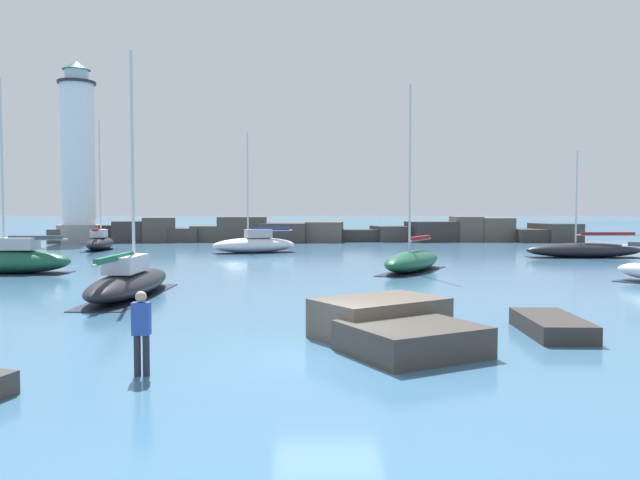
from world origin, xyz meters
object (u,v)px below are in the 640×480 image
sailboat_moored_3 (255,244)px  lighthouse (78,162)px  sailboat_moored_2 (584,250)px  person_on_rocks (141,328)px  sailboat_moored_1 (100,242)px  sailboat_moored_5 (14,260)px  sailboat_moored_0 (129,281)px  sailboat_moored_4 (412,260)px

sailboat_moored_3 → lighthouse: bearing=140.8°
sailboat_moored_3 → sailboat_moored_2: bearing=-13.0°
sailboat_moored_3 → person_on_rocks: size_ratio=5.34×
lighthouse → sailboat_moored_1: (5.96, -11.96, -7.52)m
sailboat_moored_3 → sailboat_moored_5: 19.10m
lighthouse → sailboat_moored_0: bearing=-67.9°
sailboat_moored_0 → sailboat_moored_5: size_ratio=0.94×
sailboat_moored_4 → person_on_rocks: sailboat_moored_4 is taller
lighthouse → sailboat_moored_4: size_ratio=1.83×
sailboat_moored_3 → person_on_rocks: bearing=-89.0°
lighthouse → sailboat_moored_1: size_ratio=1.70×
sailboat_moored_2 → sailboat_moored_4: (-13.70, -9.30, 0.06)m
sailboat_moored_3 → sailboat_moored_5: (-11.47, -15.27, 0.04)m
sailboat_moored_2 → sailboat_moored_4: sailboat_moored_4 is taller
sailboat_moored_4 → sailboat_moored_5: (-21.26, -0.57, 0.13)m
sailboat_moored_0 → lighthouse: bearing=112.1°
lighthouse → sailboat_moored_4: 42.53m
sailboat_moored_0 → sailboat_moored_4: bearing=36.8°
sailboat_moored_0 → sailboat_moored_2: (26.39, 18.82, -0.06)m
sailboat_moored_1 → person_on_rocks: bearing=-70.8°
sailboat_moored_1 → person_on_rocks: (13.74, -39.44, 0.31)m
sailboat_moored_4 → person_on_rocks: 23.02m
sailboat_moored_1 → sailboat_moored_5: 18.97m
sailboat_moored_1 → sailboat_moored_4: 29.35m
sailboat_moored_0 → sailboat_moored_4: size_ratio=0.96×
lighthouse → person_on_rocks: bearing=-69.0°
sailboat_moored_0 → sailboat_moored_1: sailboat_moored_1 is taller
lighthouse → sailboat_moored_0: 43.63m
sailboat_moored_4 → sailboat_moored_1: bearing=141.4°
sailboat_moored_0 → sailboat_moored_5: 12.39m
lighthouse → person_on_rocks: (19.70, -51.40, -7.21)m
sailboat_moored_0 → person_on_rocks: bearing=-73.2°
lighthouse → sailboat_moored_3: 25.75m
sailboat_moored_0 → sailboat_moored_4: (12.69, 9.51, 0.00)m
sailboat_moored_0 → sailboat_moored_1: size_ratio=0.89×
lighthouse → sailboat_moored_2: (42.58, -20.98, -7.65)m
sailboat_moored_4 → sailboat_moored_5: 21.27m
sailboat_moored_0 → sailboat_moored_4: sailboat_moored_4 is taller
lighthouse → sailboat_moored_5: lighthouse is taller
person_on_rocks → sailboat_moored_3: bearing=91.0°
sailboat_moored_1 → sailboat_moored_2: size_ratio=1.32×
sailboat_moored_1 → sailboat_moored_0: bearing=-69.8°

